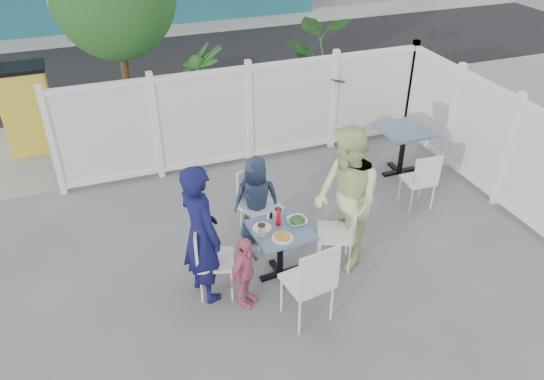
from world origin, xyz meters
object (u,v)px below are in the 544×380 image
object	(u,v)px
utility_cabinet	(28,111)
toddler	(244,272)
chair_left	(208,254)
spare_table	(404,139)
chair_back	(257,199)
chair_near	(312,279)
man	(201,234)
main_table	(280,239)
chair_right	(342,227)
woman	(346,199)
boy	(257,200)

from	to	relation	value
utility_cabinet	toddler	bearing A→B (deg)	-65.28
chair_left	spare_table	bearing A→B (deg)	130.41
chair_back	chair_near	size ratio (longest dim) A/B	0.95
chair_left	toddler	world-z (taller)	chair_left
spare_table	man	bearing A→B (deg)	-155.80
spare_table	chair_back	bearing A→B (deg)	-163.71
spare_table	chair_near	distance (m)	3.52
man	main_table	bearing A→B (deg)	-109.98
utility_cabinet	chair_right	size ratio (longest dim) A/B	1.49
utility_cabinet	man	bearing A→B (deg)	-67.69
chair_back	woman	world-z (taller)	woman
spare_table	chair_back	xyz separation A→B (m)	(-2.61, -0.76, -0.03)
spare_table	woman	size ratio (longest dim) A/B	0.43
chair_near	toddler	bearing A→B (deg)	130.01
main_table	boy	bearing A→B (deg)	91.35
utility_cabinet	chair_right	world-z (taller)	utility_cabinet
utility_cabinet	main_table	distance (m)	5.18
main_table	woman	world-z (taller)	woman
utility_cabinet	chair_back	bearing A→B (deg)	-52.83
toddler	chair_right	bearing A→B (deg)	-30.08
chair_near	man	distance (m)	1.27
spare_table	chair_near	world-z (taller)	chair_near
toddler	chair_back	bearing A→B (deg)	23.80
utility_cabinet	chair_near	size ratio (longest dim) A/B	1.37
woman	boy	xyz separation A→B (m)	(-0.83, 0.78, -0.30)
chair_right	utility_cabinet	bearing A→B (deg)	61.14
utility_cabinet	spare_table	distance (m)	6.03
chair_right	woman	size ratio (longest dim) A/B	0.53
utility_cabinet	woman	distance (m)	5.64
woman	main_table	bearing A→B (deg)	-87.05
utility_cabinet	chair_left	xyz separation A→B (m)	(1.89, -4.37, -0.17)
main_table	chair_left	distance (m)	0.84
utility_cabinet	chair_back	size ratio (longest dim) A/B	1.45
main_table	chair_left	world-z (taller)	chair_left
chair_right	man	world-z (taller)	man
woman	chair_back	bearing A→B (deg)	-133.53
main_table	man	distance (m)	0.95
chair_near	boy	size ratio (longest dim) A/B	0.87
chair_left	boy	distance (m)	1.12
main_table	boy	distance (m)	0.79
man	toddler	bearing A→B (deg)	-149.61
chair_right	chair_back	distance (m)	1.16
utility_cabinet	woman	size ratio (longest dim) A/B	0.79
man	chair_right	bearing A→B (deg)	-111.11
spare_table	woman	xyz separation A→B (m)	(-1.80, -1.59, 0.29)
main_table	spare_table	distance (m)	3.07
chair_right	toddler	world-z (taller)	chair_right
chair_back	chair_near	distance (m)	1.64
boy	toddler	world-z (taller)	boy
utility_cabinet	chair_left	world-z (taller)	utility_cabinet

